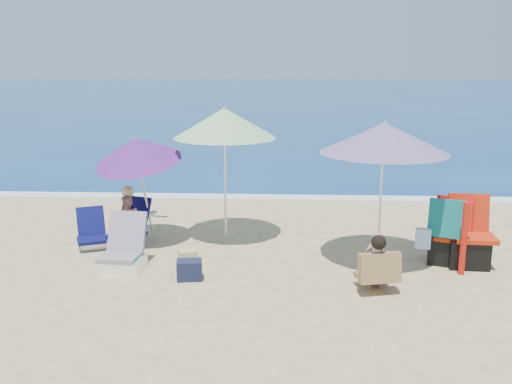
{
  "coord_description": "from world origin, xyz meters",
  "views": [
    {
      "loc": [
        0.1,
        -7.37,
        3.05
      ],
      "look_at": [
        -0.3,
        1.0,
        1.1
      ],
      "focal_mm": 40.12,
      "sensor_mm": 36.0,
      "label": 1
    }
  ],
  "objects_px": {
    "umbrella_turquoise": "(384,138)",
    "furled_umbrella": "(465,231)",
    "umbrella_striped": "(225,123)",
    "umbrella_blue": "(136,150)",
    "person_center": "(377,263)",
    "chair_navy": "(93,237)",
    "person_left": "(129,220)",
    "camp_chair_left": "(468,245)",
    "camp_chair_right": "(448,240)",
    "chair_rainbow": "(124,254)"
  },
  "relations": [
    {
      "from": "umbrella_turquoise",
      "to": "furled_umbrella",
      "type": "relative_size",
      "value": 1.89
    },
    {
      "from": "umbrella_striped",
      "to": "umbrella_blue",
      "type": "bearing_deg",
      "value": -167.27
    },
    {
      "from": "umbrella_blue",
      "to": "furled_umbrella",
      "type": "xyz_separation_m",
      "value": [
        5.02,
        -1.18,
        -0.95
      ]
    },
    {
      "from": "furled_umbrella",
      "to": "person_center",
      "type": "height_order",
      "value": "furled_umbrella"
    },
    {
      "from": "chair_navy",
      "to": "umbrella_striped",
      "type": "bearing_deg",
      "value": 13.33
    },
    {
      "from": "umbrella_striped",
      "to": "person_left",
      "type": "relative_size",
      "value": 2.39
    },
    {
      "from": "furled_umbrella",
      "to": "camp_chair_left",
      "type": "xyz_separation_m",
      "value": [
        0.19,
        0.4,
        -0.34
      ]
    },
    {
      "from": "umbrella_turquoise",
      "to": "camp_chair_right",
      "type": "bearing_deg",
      "value": 1.98
    },
    {
      "from": "umbrella_turquoise",
      "to": "person_center",
      "type": "xyz_separation_m",
      "value": [
        -0.21,
        -1.1,
        -1.53
      ]
    },
    {
      "from": "umbrella_striped",
      "to": "camp_chair_right",
      "type": "relative_size",
      "value": 2.21
    },
    {
      "from": "furled_umbrella",
      "to": "camp_chair_left",
      "type": "bearing_deg",
      "value": 64.76
    },
    {
      "from": "umbrella_striped",
      "to": "umbrella_turquoise",
      "type": "bearing_deg",
      "value": -23.68
    },
    {
      "from": "umbrella_blue",
      "to": "furled_umbrella",
      "type": "relative_size",
      "value": 1.64
    },
    {
      "from": "umbrella_turquoise",
      "to": "person_center",
      "type": "distance_m",
      "value": 1.9
    },
    {
      "from": "umbrella_turquoise",
      "to": "camp_chair_left",
      "type": "relative_size",
      "value": 2.12
    },
    {
      "from": "umbrella_blue",
      "to": "chair_navy",
      "type": "distance_m",
      "value": 1.63
    },
    {
      "from": "umbrella_turquoise",
      "to": "chair_navy",
      "type": "distance_m",
      "value": 4.98
    },
    {
      "from": "camp_chair_left",
      "to": "umbrella_turquoise",
      "type": "bearing_deg",
      "value": 178.89
    },
    {
      "from": "person_center",
      "to": "person_left",
      "type": "distance_m",
      "value": 4.21
    },
    {
      "from": "camp_chair_right",
      "to": "person_center",
      "type": "relative_size",
      "value": 1.28
    },
    {
      "from": "chair_navy",
      "to": "camp_chair_right",
      "type": "height_order",
      "value": "camp_chair_right"
    },
    {
      "from": "camp_chair_right",
      "to": "person_center",
      "type": "bearing_deg",
      "value": -137.91
    },
    {
      "from": "umbrella_turquoise",
      "to": "camp_chair_right",
      "type": "relative_size",
      "value": 2.15
    },
    {
      "from": "umbrella_turquoise",
      "to": "umbrella_blue",
      "type": "bearing_deg",
      "value": 169.0
    },
    {
      "from": "umbrella_turquoise",
      "to": "person_left",
      "type": "relative_size",
      "value": 2.33
    },
    {
      "from": "camp_chair_right",
      "to": "person_left",
      "type": "relative_size",
      "value": 1.08
    },
    {
      "from": "umbrella_striped",
      "to": "person_center",
      "type": "height_order",
      "value": "umbrella_striped"
    },
    {
      "from": "umbrella_blue",
      "to": "furled_umbrella",
      "type": "height_order",
      "value": "umbrella_blue"
    },
    {
      "from": "camp_chair_left",
      "to": "person_left",
      "type": "xyz_separation_m",
      "value": [
        -5.36,
        0.69,
        0.12
      ]
    },
    {
      "from": "chair_rainbow",
      "to": "person_center",
      "type": "distance_m",
      "value": 3.7
    },
    {
      "from": "person_center",
      "to": "umbrella_striped",
      "type": "bearing_deg",
      "value": 135.93
    },
    {
      "from": "chair_rainbow",
      "to": "camp_chair_right",
      "type": "height_order",
      "value": "camp_chair_right"
    },
    {
      "from": "chair_navy",
      "to": "person_left",
      "type": "distance_m",
      "value": 0.66
    },
    {
      "from": "umbrella_turquoise",
      "to": "chair_navy",
      "type": "relative_size",
      "value": 2.99
    },
    {
      "from": "chair_rainbow",
      "to": "person_left",
      "type": "xyz_separation_m",
      "value": [
        -0.19,
        1.08,
        0.23
      ]
    },
    {
      "from": "umbrella_blue",
      "to": "umbrella_turquoise",
      "type": "bearing_deg",
      "value": -11.0
    },
    {
      "from": "chair_navy",
      "to": "umbrella_blue",
      "type": "bearing_deg",
      "value": 14.45
    },
    {
      "from": "furled_umbrella",
      "to": "umbrella_striped",
      "type": "bearing_deg",
      "value": 157.37
    },
    {
      "from": "chair_rainbow",
      "to": "umbrella_blue",
      "type": "bearing_deg",
      "value": 91.84
    },
    {
      "from": "umbrella_blue",
      "to": "camp_chair_right",
      "type": "distance_m",
      "value": 5.12
    },
    {
      "from": "furled_umbrella",
      "to": "chair_navy",
      "type": "height_order",
      "value": "furled_umbrella"
    },
    {
      "from": "umbrella_turquoise",
      "to": "camp_chair_right",
      "type": "xyz_separation_m",
      "value": [
        1.05,
        0.04,
        -1.55
      ]
    },
    {
      "from": "furled_umbrella",
      "to": "chair_rainbow",
      "type": "relative_size",
      "value": 1.49
    },
    {
      "from": "umbrella_striped",
      "to": "chair_navy",
      "type": "bearing_deg",
      "value": -166.67
    },
    {
      "from": "umbrella_blue",
      "to": "camp_chair_left",
      "type": "bearing_deg",
      "value": -8.51
    },
    {
      "from": "umbrella_blue",
      "to": "person_center",
      "type": "relative_size",
      "value": 2.39
    },
    {
      "from": "chair_navy",
      "to": "chair_rainbow",
      "type": "relative_size",
      "value": 0.94
    },
    {
      "from": "umbrella_blue",
      "to": "person_left",
      "type": "relative_size",
      "value": 2.02
    },
    {
      "from": "person_center",
      "to": "camp_chair_left",
      "type": "bearing_deg",
      "value": 34.87
    },
    {
      "from": "camp_chair_right",
      "to": "person_left",
      "type": "bearing_deg",
      "value": 172.9
    }
  ]
}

